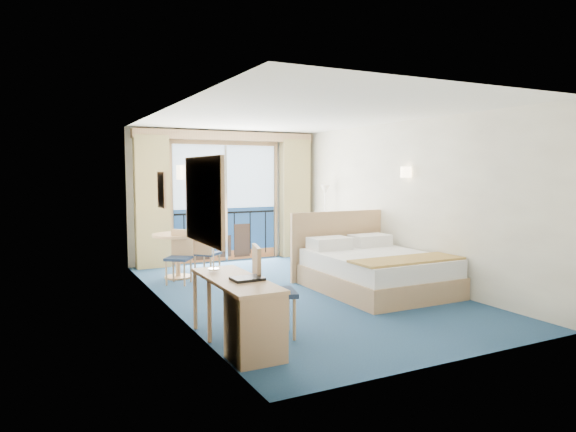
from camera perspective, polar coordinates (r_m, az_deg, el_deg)
The scene contains 22 objects.
floor at distance 8.01m, azimuth 1.17°, elevation -8.45°, with size 6.50×6.50×0.00m, color navy.
room_walls at distance 7.80m, azimuth 1.20°, elevation 4.36°, with size 4.04×6.54×2.72m.
balcony_door at distance 10.76m, azimuth -6.95°, elevation 1.11°, with size 2.36×0.03×2.52m.
curtain_left at distance 10.19m, azimuth -14.85°, elevation 1.52°, with size 0.65×0.22×2.55m, color tan.
curtain_right at distance 11.25m, azimuth 0.78°, elevation 2.00°, with size 0.65×0.22×2.55m, color tan.
pelmet at distance 10.65m, azimuth -6.78°, elevation 8.82°, with size 3.80×0.25×0.18m, color tan.
mirror at distance 5.65m, azimuth -9.34°, elevation 1.74°, with size 0.05×1.25×0.95m.
wall_print at distance 7.52m, azimuth -13.85°, elevation 2.84°, with size 0.04×0.42×0.52m.
sconce_left at distance 6.51m, azimuth -11.52°, elevation 4.77°, with size 0.18×0.18×0.18m, color #FFE3B2.
sconce_right at distance 8.76m, azimuth 12.97°, elevation 4.78°, with size 0.18×0.18×0.18m, color #FFE3B2.
bed at distance 8.20m, azimuth 9.53°, elevation -5.86°, with size 1.87×2.22×1.17m.
nightstand at distance 9.71m, azimuth 7.49°, elevation -4.34°, with size 0.45×0.43×0.59m, color tan.
phone at distance 9.69m, azimuth 7.66°, elevation -2.37°, with size 0.18×0.14×0.08m, color silver.
armchair at distance 10.48m, azimuth 3.94°, elevation -3.47°, with size 0.69×0.71×0.65m, color #444B52.
floor_lamp at distance 10.61m, azimuth 4.17°, elevation 1.40°, with size 0.22×0.22×1.58m.
desk at distance 5.26m, azimuth -4.15°, elevation -11.19°, with size 0.53×1.54×0.72m.
desk_chair at distance 5.80m, azimuth -2.31°, elevation -7.73°, with size 0.56×0.55×1.04m.
folder at distance 5.45m, azimuth -4.54°, elevation -6.96°, with size 0.32×0.24×0.03m, color black.
desk_lamp at distance 5.87m, azimuth -8.30°, elevation -2.84°, with size 0.12×0.12×0.46m.
round_table at distance 9.17m, azimuth -12.16°, elevation -3.11°, with size 0.86×0.86×0.78m.
table_chair_a at distance 9.02m, azimuth -9.22°, elevation -3.74°, with size 0.55×0.55×0.89m.
table_chair_b at distance 8.76m, azimuth -11.89°, elevation -4.07°, with size 0.54×0.54×0.89m.
Camera 1 is at (-3.67, -6.87, 1.86)m, focal length 32.00 mm.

